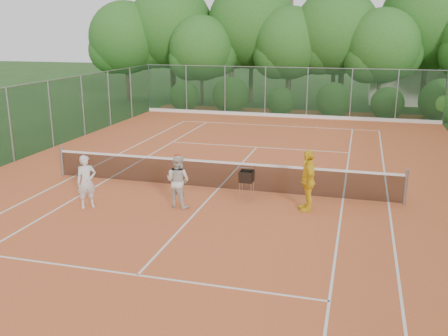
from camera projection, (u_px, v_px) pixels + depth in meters
The scene contains 14 objects.
ground at pixel (218, 189), 16.82m from camera, with size 120.00×120.00×0.00m, color #214318.
clay_court at pixel (218, 189), 16.82m from camera, with size 18.00×36.00×0.02m, color #D36130.
club_building at pixel (427, 82), 36.43m from camera, with size 8.00×5.00×3.00m, color beige.
tennis_net at pixel (218, 174), 16.68m from camera, with size 11.97×0.10×1.10m.
player_white at pixel (87, 182), 14.85m from camera, with size 0.58×0.38×1.60m, color silver.
player_center_grp at pixel (178, 181), 14.90m from camera, with size 0.90×0.77×1.64m.
player_yellow at pixel (308, 180), 14.59m from camera, with size 1.07×0.45×1.83m, color yellow.
ball_hopper at pixel (247, 177), 15.53m from camera, with size 0.41×0.41×0.94m.
stray_ball_a at pixel (296, 124), 28.11m from camera, with size 0.07×0.07×0.07m, color gold.
stray_ball_b at pixel (293, 124), 28.11m from camera, with size 0.07×0.07×0.07m, color #C6D631.
stray_ball_c at pixel (317, 127), 27.46m from camera, with size 0.07×0.07×0.07m, color #C5E435.
court_markings at pixel (218, 188), 16.82m from camera, with size 11.03×23.83×0.01m.
fence_back at pixel (286, 92), 30.36m from camera, with size 18.07×0.07×3.00m.
tropical_treeline at pixel (320, 31), 33.88m from camera, with size 32.10×8.49×15.03m.
Camera 1 is at (4.43, -15.40, 5.18)m, focal length 40.00 mm.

